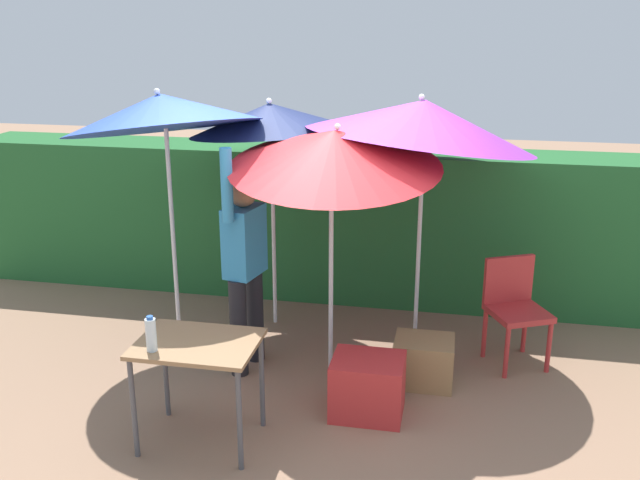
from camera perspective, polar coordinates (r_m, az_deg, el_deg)
ground_plane at (r=5.79m, az=-0.59°, el=-11.32°), size 24.00×24.00×0.00m
hedge_row at (r=7.25m, az=2.52°, el=1.33°), size 8.00×0.70×1.53m
umbrella_rainbow at (r=5.92m, az=8.23°, el=9.48°), size 1.94×1.92×2.34m
umbrella_orange at (r=5.84m, az=-12.60°, el=10.02°), size 1.64×1.61×2.43m
umbrella_yellow at (r=5.32m, az=1.17°, el=7.33°), size 1.63×1.65×2.13m
umbrella_navy at (r=6.29m, az=-4.01°, el=9.73°), size 1.46×1.45×2.16m
person_vendor at (r=5.68m, az=-6.05°, el=-1.66°), size 0.29×0.56×1.88m
chair_plastic at (r=6.12m, az=15.34°, el=-5.02°), size 0.59×0.59×0.89m
cooler_box at (r=5.29m, az=3.85°, el=-11.65°), size 0.52×0.42×0.44m
crate_cardboard at (r=5.76m, az=8.32°, el=-9.60°), size 0.47×0.38×0.37m
folding_table at (r=4.84m, az=-9.78°, el=-9.02°), size 0.80×0.60×0.75m
bottle_water at (r=4.69m, az=-13.41°, el=-7.38°), size 0.07×0.07×0.24m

